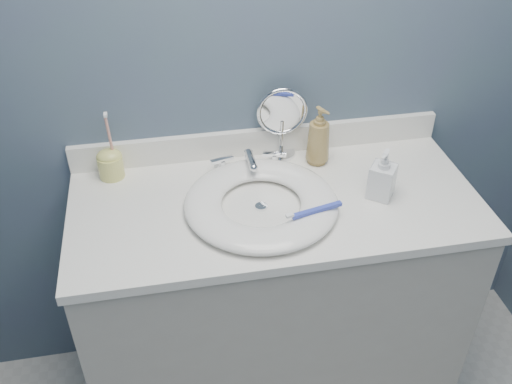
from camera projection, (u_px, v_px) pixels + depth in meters
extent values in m
cube|color=#49536D|center=(259.00, 62.00, 1.72)|extent=(2.20, 0.02, 2.40)
cube|color=#B1AEA2|center=(273.00, 304.00, 1.97)|extent=(1.20, 0.55, 0.85)
cube|color=white|center=(276.00, 204.00, 1.71)|extent=(1.22, 0.57, 0.03)
cube|color=white|center=(259.00, 141.00, 1.88)|extent=(1.22, 0.02, 0.09)
cylinder|color=silver|center=(261.00, 207.00, 1.67)|extent=(0.04, 0.04, 0.01)
cube|color=silver|center=(249.00, 167.00, 1.83)|extent=(0.22, 0.05, 0.01)
cylinder|color=silver|center=(249.00, 159.00, 1.81)|extent=(0.03, 0.03, 0.06)
cylinder|color=silver|center=(251.00, 160.00, 1.76)|extent=(0.02, 0.09, 0.02)
sphere|color=silver|center=(254.00, 168.00, 1.73)|extent=(0.03, 0.03, 0.03)
cylinder|color=silver|center=(222.00, 165.00, 1.81)|extent=(0.02, 0.02, 0.03)
cube|color=silver|center=(222.00, 160.00, 1.80)|extent=(0.08, 0.03, 0.01)
cylinder|color=silver|center=(275.00, 160.00, 1.83)|extent=(0.02, 0.02, 0.03)
cube|color=silver|center=(275.00, 154.00, 1.82)|extent=(0.08, 0.03, 0.01)
cylinder|color=silver|center=(281.00, 153.00, 1.90)|extent=(0.09, 0.09, 0.01)
cylinder|color=silver|center=(281.00, 137.00, 1.86)|extent=(0.01, 0.01, 0.12)
torus|color=silver|center=(282.00, 111.00, 1.80)|extent=(0.17, 0.02, 0.17)
cylinder|color=white|center=(282.00, 111.00, 1.80)|extent=(0.14, 0.01, 0.14)
imported|color=olive|center=(319.00, 136.00, 1.81)|extent=(0.10, 0.10, 0.20)
imported|color=silver|center=(383.00, 174.00, 1.67)|extent=(0.10, 0.10, 0.16)
cylinder|color=#DBD86D|center=(111.00, 167.00, 1.78)|extent=(0.08, 0.08, 0.07)
ellipsoid|color=#DBD86D|center=(109.00, 157.00, 1.75)|extent=(0.08, 0.07, 0.05)
cylinder|color=#DF8F7E|center=(110.00, 137.00, 1.71)|extent=(0.01, 0.03, 0.15)
cube|color=white|center=(105.00, 115.00, 1.66)|extent=(0.01, 0.02, 0.01)
cube|color=#3444B8|center=(317.00, 210.00, 1.59)|extent=(0.15, 0.05, 0.01)
cube|color=white|center=(290.00, 216.00, 1.56)|extent=(0.02, 0.02, 0.01)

